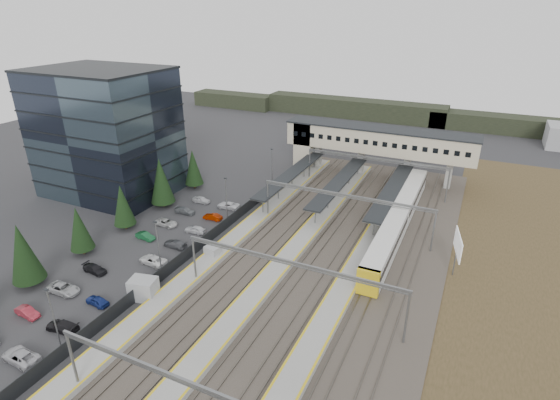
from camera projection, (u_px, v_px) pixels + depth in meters
The scene contains 15 objects.
ground at pixel (238, 258), 65.79m from camera, with size 220.00×220.00×0.00m, color #2B2B2D.
office_building at pixel (106, 132), 84.66m from camera, with size 24.30×18.30×24.30m.
conifer_row at pixel (105, 212), 69.13m from camera, with size 4.42×49.82×9.50m.
car_park at pixel (134, 259), 64.38m from camera, with size 10.65×44.74×1.29m.
lampposts at pixel (197, 218), 68.15m from camera, with size 0.50×53.25×8.07m.
fence at pixel (219, 229), 72.03m from camera, with size 0.08×90.00×2.00m.
relay_cabin_near at pixel (144, 289), 56.23m from camera, with size 3.81×3.13×2.80m.
relay_cabin_far at pixel (213, 252), 65.29m from camera, with size 2.43×2.14×1.97m.
rail_corridor at pixel (308, 254), 66.19m from camera, with size 34.00×90.00×0.92m.
canopies at pixel (340, 181), 83.79m from camera, with size 23.10×30.00×3.28m.
footbridge at pixel (365, 141), 94.27m from camera, with size 40.40×6.40×11.20m.
gantries at pixel (322, 230), 61.17m from camera, with size 28.40×62.28×7.17m.
train at pixel (399, 219), 72.75m from camera, with size 2.97×41.23×3.73m.
billboard at pixel (458, 245), 62.16m from camera, with size 1.38×5.99×5.19m.
treeline_far at pixel (460, 120), 131.63m from camera, with size 170.00×19.00×7.00m.
Camera 1 is at (29.65, -48.48, 34.83)m, focal length 28.00 mm.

